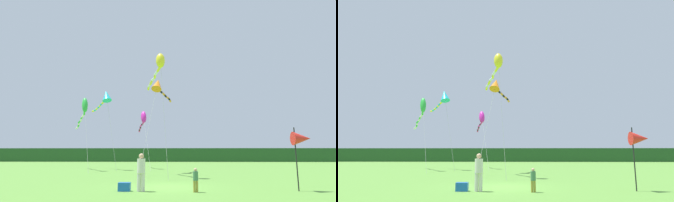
{
  "view_description": "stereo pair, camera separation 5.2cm",
  "coord_description": "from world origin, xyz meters",
  "views": [
    {
      "loc": [
        0.64,
        -16.13,
        1.88
      ],
      "look_at": [
        0.0,
        6.0,
        5.99
      ],
      "focal_mm": 29.88,
      "sensor_mm": 36.0,
      "label": 1
    },
    {
      "loc": [
        0.69,
        -16.13,
        1.88
      ],
      "look_at": [
        0.0,
        6.0,
        5.99
      ],
      "focal_mm": 29.88,
      "sensor_mm": 36.0,
      "label": 2
    }
  ],
  "objects": [
    {
      "name": "ground_plane",
      "position": [
        0.0,
        0.0,
        0.0
      ],
      "size": [
        120.0,
        120.0,
        0.0
      ],
      "primitive_type": "plane",
      "color": "#5B9338"
    },
    {
      "name": "distant_treeline",
      "position": [
        0.0,
        45.0,
        1.42
      ],
      "size": [
        108.0,
        2.12,
        2.83
      ],
      "primitive_type": "cube",
      "color": "#234C23",
      "rests_on": "ground"
    },
    {
      "name": "person_adult",
      "position": [
        -1.12,
        -1.85,
        1.03
      ],
      "size": [
        0.41,
        0.41,
        1.85
      ],
      "color": "silver",
      "rests_on": "ground"
    },
    {
      "name": "person_child",
      "position": [
        1.58,
        -2.07,
        0.64
      ],
      "size": [
        0.25,
        0.25,
        1.15
      ],
      "color": "olive",
      "rests_on": "ground"
    },
    {
      "name": "cooler_box",
      "position": [
        -1.95,
        -1.76,
        0.21
      ],
      "size": [
        0.59,
        0.38,
        0.42
      ],
      "primitive_type": "cube",
      "color": "#1959B2",
      "rests_on": "ground"
    },
    {
      "name": "banner_flag_pole",
      "position": [
        7.07,
        -1.51,
        2.57
      ],
      "size": [
        0.9,
        0.7,
        3.17
      ],
      "color": "black",
      "rests_on": "ground"
    },
    {
      "name": "kite_magenta",
      "position": [
        -3.38,
        17.78,
        5.99
      ],
      "size": [
        2.4,
        7.83,
        7.04
      ],
      "color": "#B2B2B2",
      "rests_on": "ground"
    },
    {
      "name": "kite_cyan",
      "position": [
        -7.56,
        15.66,
        8.33
      ],
      "size": [
        4.38,
        4.95,
        9.22
      ],
      "color": "#B2B2B2",
      "rests_on": "ground"
    },
    {
      "name": "kite_yellow",
      "position": [
        -0.76,
        6.08,
        9.07
      ],
      "size": [
        2.19,
        6.05,
        9.98
      ],
      "color": "#B2B2B2",
      "rests_on": "ground"
    },
    {
      "name": "kite_orange",
      "position": [
        -1.17,
        11.48,
        8.62
      ],
      "size": [
        2.55,
        7.64,
        9.51
      ],
      "color": "#B2B2B2",
      "rests_on": "ground"
    },
    {
      "name": "kite_green",
      "position": [
        -9.58,
        14.2,
        6.71
      ],
      "size": [
        4.55,
        8.57,
        7.99
      ],
      "color": "#B2B2B2",
      "rests_on": "ground"
    }
  ]
}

